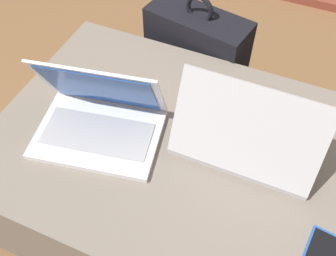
# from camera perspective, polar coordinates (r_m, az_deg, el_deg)

# --- Properties ---
(ground_plane) EXTENTS (14.00, 14.00, 0.00)m
(ground_plane) POSITION_cam_1_polar(r_m,az_deg,el_deg) (1.38, 0.83, -11.50)
(ground_plane) COLOR brown
(ottoman) EXTENTS (0.99, 0.72, 0.38)m
(ottoman) POSITION_cam_1_polar(r_m,az_deg,el_deg) (1.21, 0.93, -7.32)
(ottoman) COLOR #3D3832
(ottoman) RESTS_ON ground_plane
(laptop_near) EXTENTS (0.37, 0.29, 0.23)m
(laptop_near) POSITION_cam_1_polar(r_m,az_deg,el_deg) (1.06, -9.93, 1.39)
(laptop_near) COLOR silver
(laptop_near) RESTS_ON ottoman
(laptop_far) EXTENTS (0.36, 0.24, 0.23)m
(laptop_far) POSITION_cam_1_polar(r_m,az_deg,el_deg) (1.02, 11.40, -1.24)
(laptop_far) COLOR #B7B7BC
(laptop_far) RESTS_ON ottoman
(backpack) EXTENTS (0.38, 0.24, 0.53)m
(backpack) POSITION_cam_1_polar(r_m,az_deg,el_deg) (1.50, 4.16, 8.89)
(backpack) COLOR black
(backpack) RESTS_ON ground_plane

